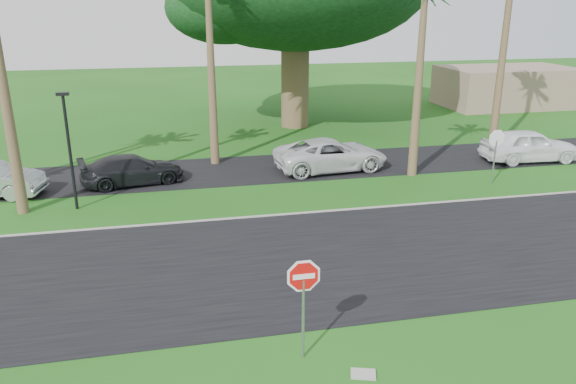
# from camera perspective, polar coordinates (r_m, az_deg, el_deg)

# --- Properties ---
(ground) EXTENTS (120.00, 120.00, 0.00)m
(ground) POSITION_cam_1_polar(r_m,az_deg,el_deg) (16.03, -2.82, -10.55)
(ground) COLOR #194A12
(ground) RESTS_ON ground
(road) EXTENTS (120.00, 8.00, 0.02)m
(road) POSITION_cam_1_polar(r_m,az_deg,el_deg) (17.77, -3.89, -7.42)
(road) COLOR black
(road) RESTS_ON ground
(parking_strip) EXTENTS (120.00, 5.00, 0.02)m
(parking_strip) POSITION_cam_1_polar(r_m,az_deg,el_deg) (27.53, -7.12, 2.10)
(parking_strip) COLOR black
(parking_strip) RESTS_ON ground
(curb) EXTENTS (120.00, 0.12, 0.06)m
(curb) POSITION_cam_1_polar(r_m,az_deg,el_deg) (21.45, -5.49, -2.68)
(curb) COLOR gray
(curb) RESTS_ON ground
(stop_sign_near) EXTENTS (1.05, 0.07, 2.62)m
(stop_sign_near) POSITION_cam_1_polar(r_m,az_deg,el_deg) (12.68, 1.58, -9.83)
(stop_sign_near) COLOR gray
(stop_sign_near) RESTS_ON ground
(stop_sign_far) EXTENTS (1.05, 0.07, 2.62)m
(stop_sign_far) POSITION_cam_1_polar(r_m,az_deg,el_deg) (26.71, 20.37, 4.46)
(stop_sign_far) COLOR gray
(stop_sign_far) RESTS_ON ground
(streetlight_right) EXTENTS (0.45, 0.25, 4.64)m
(streetlight_right) POSITION_cam_1_polar(r_m,az_deg,el_deg) (23.22, -21.37, 4.56)
(streetlight_right) COLOR black
(streetlight_right) RESTS_ON ground
(building_far) EXTENTS (10.00, 6.00, 3.00)m
(building_far) POSITION_cam_1_polar(r_m,az_deg,el_deg) (48.06, 21.32, 9.94)
(building_far) COLOR gray
(building_far) RESTS_ON ground
(car_dark) EXTENTS (4.84, 2.76, 1.32)m
(car_dark) POSITION_cam_1_polar(r_m,az_deg,el_deg) (26.20, -15.54, 2.16)
(car_dark) COLOR black
(car_dark) RESTS_ON ground
(car_minivan) EXTENTS (5.72, 3.03, 1.53)m
(car_minivan) POSITION_cam_1_polar(r_m,az_deg,el_deg) (27.44, 4.39, 3.78)
(car_minivan) COLOR silver
(car_minivan) RESTS_ON ground
(car_pickup) EXTENTS (5.00, 2.28, 1.66)m
(car_pickup) POSITION_cam_1_polar(r_m,az_deg,el_deg) (31.44, 23.31, 4.35)
(car_pickup) COLOR white
(car_pickup) RESTS_ON ground
(utility_slab) EXTENTS (0.63, 0.50, 0.06)m
(utility_slab) POSITION_cam_1_polar(r_m,az_deg,el_deg) (13.16, 7.65, -17.85)
(utility_slab) COLOR #9B9993
(utility_slab) RESTS_ON ground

